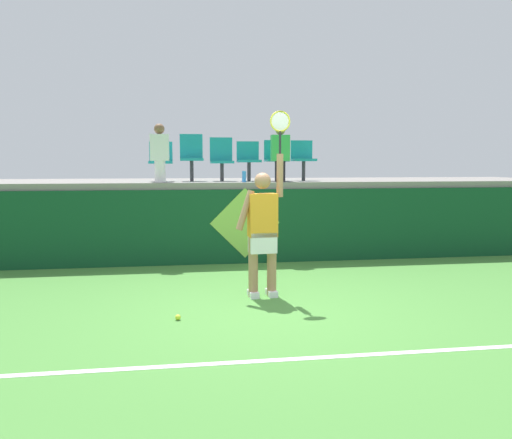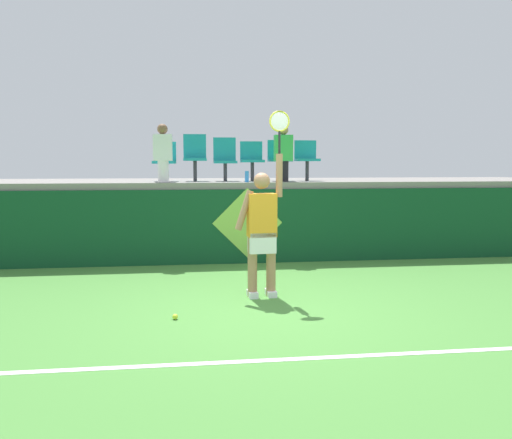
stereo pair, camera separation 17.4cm
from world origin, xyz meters
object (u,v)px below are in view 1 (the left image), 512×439
object	(u,v)px
water_bottle	(244,177)
stadium_chair_0	(161,159)
tennis_ball	(178,317)
tennis_player	(263,228)
stadium_chair_1	(191,155)
stadium_chair_3	(249,158)
stadium_chair_5	(303,157)
stadium_chair_4	(276,157)
stadium_chair_2	(222,157)
spectator_0	(160,152)
spectator_1	(280,153)

from	to	relation	value
water_bottle	stadium_chair_0	bearing A→B (deg)	158.42
tennis_ball	water_bottle	size ratio (longest dim) A/B	0.32
tennis_player	stadium_chair_1	bearing A→B (deg)	105.58
stadium_chair_3	stadium_chair_5	bearing A→B (deg)	-0.01
tennis_ball	stadium_chair_4	size ratio (longest dim) A/B	0.08
stadium_chair_2	stadium_chair_4	bearing A→B (deg)	-0.51
tennis_player	stadium_chair_1	world-z (taller)	tennis_player
stadium_chair_3	stadium_chair_4	xyz separation A→B (m)	(0.55, 0.00, 0.02)
stadium_chair_0	stadium_chair_5	distance (m)	2.78
stadium_chair_2	stadium_chair_0	bearing A→B (deg)	-179.55
tennis_player	spectator_0	distance (m)	3.26
stadium_chair_1	stadium_chair_5	bearing A→B (deg)	-0.29
stadium_chair_0	stadium_chair_4	distance (m)	2.24
tennis_ball	stadium_chair_5	world-z (taller)	stadium_chair_5
stadium_chair_3	spectator_1	world-z (taller)	spectator_1
spectator_0	stadium_chair_5	bearing A→B (deg)	9.06
spectator_0	spectator_1	size ratio (longest dim) A/B	1.00
stadium_chair_1	stadium_chair_3	bearing A→B (deg)	-0.56
stadium_chair_3	stadium_chair_4	size ratio (longest dim) A/B	0.96
tennis_ball	stadium_chair_0	xyz separation A→B (m)	(-0.32, 4.05, 1.86)
water_bottle	stadium_chair_1	distance (m)	1.20
stadium_chair_0	stadium_chair_1	xyz separation A→B (m)	(0.58, 0.01, 0.08)
tennis_player	stadium_chair_3	xyz separation A→B (m)	(0.23, 3.15, 0.97)
water_bottle	stadium_chair_4	distance (m)	1.00
water_bottle	spectator_1	distance (m)	0.86
water_bottle	stadium_chair_2	world-z (taller)	stadium_chair_2
stadium_chair_5	spectator_0	world-z (taller)	spectator_0
stadium_chair_3	water_bottle	bearing A→B (deg)	-105.23
stadium_chair_1	spectator_1	world-z (taller)	spectator_1
stadium_chair_0	spectator_0	xyz separation A→B (m)	(0.00, -0.45, 0.13)
tennis_player	water_bottle	distance (m)	2.63
stadium_chair_2	water_bottle	bearing A→B (deg)	-59.27
tennis_ball	stadium_chair_0	distance (m)	4.47
water_bottle	stadium_chair_5	distance (m)	1.44
tennis_player	stadium_chair_4	world-z (taller)	tennis_player
water_bottle	stadium_chair_4	size ratio (longest dim) A/B	0.25
water_bottle	spectator_1	xyz separation A→B (m)	(0.71, 0.18, 0.45)
stadium_chair_2	stadium_chair_4	distance (m)	1.08
spectator_0	tennis_player	bearing A→B (deg)	-61.62
stadium_chair_2	stadium_chair_3	world-z (taller)	stadium_chair_2
water_bottle	stadium_chair_0	xyz separation A→B (m)	(-1.53, 0.60, 0.32)
tennis_ball	stadium_chair_1	distance (m)	4.51
water_bottle	stadium_chair_3	world-z (taller)	stadium_chair_3
water_bottle	stadium_chair_2	bearing A→B (deg)	120.73
stadium_chair_2	stadium_chair_5	distance (m)	1.62
stadium_chair_4	stadium_chair_1	bearing A→B (deg)	179.67
tennis_ball	stadium_chair_2	distance (m)	4.56
tennis_player	stadium_chair_4	bearing A→B (deg)	76.20
tennis_ball	stadium_chair_2	xyz separation A→B (m)	(0.85, 4.06, 1.90)
water_bottle	spectator_0	bearing A→B (deg)	174.08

